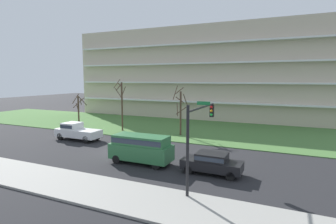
# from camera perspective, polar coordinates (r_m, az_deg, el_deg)

# --- Properties ---
(ground) EXTENTS (160.00, 160.00, 0.00)m
(ground) POSITION_cam_1_polar(r_m,az_deg,el_deg) (26.56, -10.93, -8.30)
(ground) COLOR #232326
(sidewalk_curb_near) EXTENTS (80.00, 4.00, 0.15)m
(sidewalk_curb_near) POSITION_cam_1_polar(r_m,az_deg,el_deg) (20.85, -24.05, -12.91)
(sidewalk_curb_near) COLOR #99968E
(sidewalk_curb_near) RESTS_ON ground
(grass_lawn_strip) EXTENTS (80.00, 16.00, 0.08)m
(grass_lawn_strip) POSITION_cam_1_polar(r_m,az_deg,el_deg) (38.53, 1.17, -3.30)
(grass_lawn_strip) COLOR #477238
(grass_lawn_strip) RESTS_ON ground
(apartment_building) EXTENTS (46.25, 14.27, 15.73)m
(apartment_building) POSITION_cam_1_polar(r_m,az_deg,el_deg) (51.70, 7.66, 8.00)
(apartment_building) COLOR beige
(apartment_building) RESTS_ON ground
(tree_far_left) EXTENTS (2.05, 2.04, 4.79)m
(tree_far_left) POSITION_cam_1_polar(r_m,az_deg,el_deg) (41.01, -18.33, 0.62)
(tree_far_left) COLOR #4C3828
(tree_far_left) RESTS_ON ground
(tree_left) EXTENTS (1.36, 1.49, 6.93)m
(tree_left) POSITION_cam_1_polar(r_m,az_deg,el_deg) (36.26, -9.77, 1.78)
(tree_left) COLOR #4C3828
(tree_left) RESTS_ON ground
(tree_center) EXTENTS (1.53, 1.61, 6.12)m
(tree_center) POSITION_cam_1_polar(r_m,az_deg,el_deg) (32.84, 2.63, 0.38)
(tree_center) COLOR #4C3828
(tree_center) RESTS_ON ground
(pickup_white_near_left) EXTENTS (5.42, 2.06, 1.95)m
(pickup_white_near_left) POSITION_cam_1_polar(r_m,az_deg,el_deg) (32.65, -18.72, -3.83)
(pickup_white_near_left) COLOR white
(pickup_white_near_left) RESTS_ON ground
(sedan_black_center_left) EXTENTS (4.42, 1.84, 1.57)m
(sedan_black_center_left) POSITION_cam_1_polar(r_m,az_deg,el_deg) (20.43, 9.22, -10.42)
(sedan_black_center_left) COLOR black
(sedan_black_center_left) RESTS_ON ground
(van_green_center_right) EXTENTS (5.21, 2.02, 2.36)m
(van_green_center_right) POSITION_cam_1_polar(r_m,az_deg,el_deg) (22.51, -5.73, -7.33)
(van_green_center_right) COLOR #2D6B3D
(van_green_center_right) RESTS_ON ground
(traffic_signal_mast) EXTENTS (0.90, 5.53, 5.50)m
(traffic_signal_mast) POSITION_cam_1_polar(r_m,az_deg,el_deg) (17.36, 6.47, -3.49)
(traffic_signal_mast) COLOR black
(traffic_signal_mast) RESTS_ON ground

